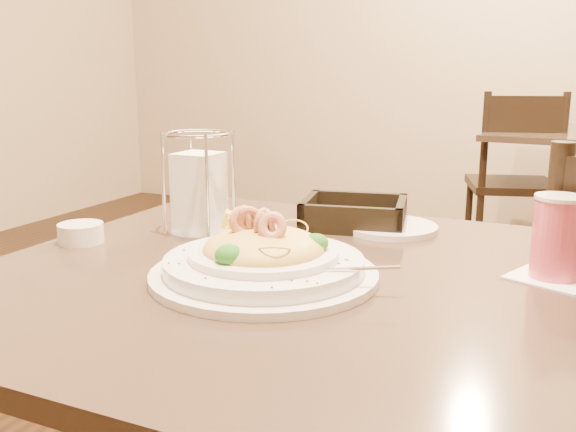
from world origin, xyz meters
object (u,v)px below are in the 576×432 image
at_px(bread_basket, 354,216).
at_px(side_plate, 390,227).
at_px(butter_ramekin, 81,233).
at_px(main_table, 283,407).
at_px(pasta_bowl, 263,259).
at_px(drink_glass, 557,238).
at_px(napkin_caddy, 199,190).
at_px(dining_chair_far, 515,178).

distance_m(bread_basket, side_plate, 0.08).
height_order(bread_basket, butter_ramekin, bread_basket).
height_order(main_table, pasta_bowl, pasta_bowl).
distance_m(main_table, bread_basket, 0.40).
xyz_separation_m(main_table, butter_ramekin, (-0.39, -0.01, 0.25)).
distance_m(drink_glass, butter_ramekin, 0.78).
height_order(pasta_bowl, napkin_caddy, napkin_caddy).
bearing_deg(napkin_caddy, main_table, -30.41).
distance_m(dining_chair_far, bread_basket, 2.24).
xyz_separation_m(pasta_bowl, napkin_caddy, (-0.23, 0.19, 0.05)).
height_order(napkin_caddy, butter_ramekin, napkin_caddy).
xyz_separation_m(napkin_caddy, side_plate, (0.32, 0.17, -0.08)).
xyz_separation_m(dining_chair_far, napkin_caddy, (-0.33, -2.40, 0.32)).
xyz_separation_m(dining_chair_far, pasta_bowl, (-0.10, -2.59, 0.27)).
distance_m(main_table, napkin_caddy, 0.42).
bearing_deg(main_table, napkin_caddy, 149.59).
distance_m(drink_glass, bread_basket, 0.42).
relative_size(pasta_bowl, bread_basket, 1.66).
xyz_separation_m(main_table, bread_basket, (0.01, 0.31, 0.25)).
bearing_deg(main_table, drink_glass, 18.68).
relative_size(drink_glass, butter_ramekin, 1.80).
height_order(pasta_bowl, side_plate, pasta_bowl).
bearing_deg(butter_ramekin, dining_chair_far, 79.23).
bearing_deg(pasta_bowl, dining_chair_far, 87.78).
bearing_deg(side_plate, butter_ramekin, -146.11).
relative_size(napkin_caddy, side_plate, 1.07).
relative_size(bread_basket, napkin_caddy, 1.17).
bearing_deg(drink_glass, butter_ramekin, -169.82).
relative_size(dining_chair_far, butter_ramekin, 11.82).
bearing_deg(dining_chair_far, main_table, 70.60).
height_order(main_table, dining_chair_far, dining_chair_far).
relative_size(main_table, dining_chair_far, 0.97).
bearing_deg(dining_chair_far, drink_glass, 79.47).
bearing_deg(side_plate, pasta_bowl, -103.71).
bearing_deg(drink_glass, bread_basket, 154.03).
xyz_separation_m(pasta_bowl, side_plate, (0.09, 0.36, -0.03)).
height_order(drink_glass, butter_ramekin, drink_glass).
relative_size(drink_glass, napkin_caddy, 0.74).
bearing_deg(drink_glass, main_table, -161.32).
bearing_deg(dining_chair_far, side_plate, 72.41).
relative_size(pasta_bowl, drink_glass, 2.60).
distance_m(napkin_caddy, side_plate, 0.37).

